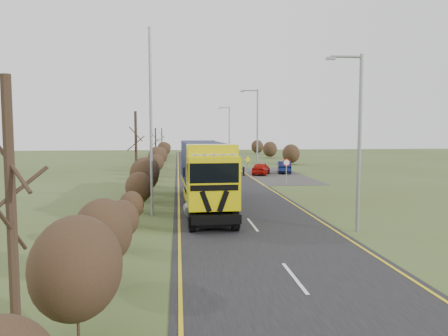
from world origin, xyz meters
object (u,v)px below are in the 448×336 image
Objects in this scene: car_red_hatchback at (261,169)px; speed_sign at (286,167)px; car_blue_sedan at (284,167)px; streetlight_near at (358,136)px; lorry at (205,170)px.

car_red_hatchback is 9.33m from speed_sign.
streetlight_near is at bearing 93.86° from car_blue_sedan.
lorry is 3.80× the size of car_red_hatchback.
lorry is at bearing 89.08° from car_red_hatchback.
lorry reaches higher than speed_sign.
speed_sign reaches higher than car_red_hatchback.
car_red_hatchback is (7.22, 19.05, -1.66)m from lorry.
speed_sign is at bearing 50.00° from lorry.
lorry is 6.36× the size of speed_sign.
car_red_hatchback is 0.97× the size of car_blue_sedan.
streetlight_near is (-0.52, -26.39, 3.89)m from car_red_hatchback.
car_blue_sedan is 0.49× the size of streetlight_near.
streetlight_near is 17.39m from speed_sign.
car_blue_sedan is at bearing -132.65° from car_red_hatchback.
lorry reaches higher than car_blue_sedan.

